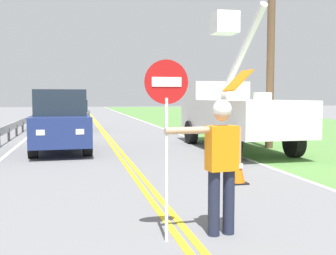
% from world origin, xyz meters
% --- Properties ---
extents(grass_verge_right, '(16.00, 110.00, 0.01)m').
position_xyz_m(grass_verge_right, '(11.60, 20.00, 0.00)').
color(grass_verge_right, '#517F3D').
rests_on(grass_verge_right, ground).
extents(centerline_yellow_left, '(0.11, 110.00, 0.01)m').
position_xyz_m(centerline_yellow_left, '(-0.09, 20.00, 0.01)').
color(centerline_yellow_left, yellow).
rests_on(centerline_yellow_left, ground).
extents(centerline_yellow_right, '(0.11, 110.00, 0.01)m').
position_xyz_m(centerline_yellow_right, '(0.09, 20.00, 0.01)').
color(centerline_yellow_right, yellow).
rests_on(centerline_yellow_right, ground).
extents(edge_line_right, '(0.12, 110.00, 0.01)m').
position_xyz_m(edge_line_right, '(3.60, 20.00, 0.01)').
color(edge_line_right, silver).
rests_on(edge_line_right, ground).
extents(edge_line_left, '(0.12, 110.00, 0.01)m').
position_xyz_m(edge_line_left, '(-3.60, 20.00, 0.01)').
color(edge_line_left, silver).
rests_on(edge_line_left, ground).
extents(flagger_worker, '(1.08, 0.28, 1.83)m').
position_xyz_m(flagger_worker, '(0.50, 4.90, 1.05)').
color(flagger_worker, '#1E2338').
rests_on(flagger_worker, ground).
extents(stop_sign_paddle, '(0.56, 0.04, 2.33)m').
position_xyz_m(stop_sign_paddle, '(-0.26, 4.82, 1.71)').
color(stop_sign_paddle, silver).
rests_on(stop_sign_paddle, ground).
extents(utility_bucket_truck, '(2.67, 6.83, 5.04)m').
position_xyz_m(utility_bucket_truck, '(4.13, 13.73, 1.40)').
color(utility_bucket_truck, white).
rests_on(utility_bucket_truck, ground).
extents(oncoming_suv_nearest, '(2.06, 4.67, 2.10)m').
position_xyz_m(oncoming_suv_nearest, '(-1.93, 14.20, 1.06)').
color(oncoming_suv_nearest, navy).
rests_on(oncoming_suv_nearest, ground).
extents(oncoming_sedan_second, '(2.05, 4.17, 1.70)m').
position_xyz_m(oncoming_sedan_second, '(-1.58, 23.14, 0.83)').
color(oncoming_sedan_second, '#4C5156').
rests_on(oncoming_sedan_second, ground).
extents(utility_pole_near, '(1.80, 0.28, 8.89)m').
position_xyz_m(utility_pole_near, '(5.49, 13.46, 4.63)').
color(utility_pole_near, brown).
rests_on(utility_pole_near, ground).
extents(traffic_cone_lead, '(0.40, 0.40, 0.70)m').
position_xyz_m(traffic_cone_lead, '(1.99, 7.94, 0.34)').
color(traffic_cone_lead, orange).
rests_on(traffic_cone_lead, ground).
extents(guardrail_left_shoulder, '(0.10, 32.00, 0.71)m').
position_xyz_m(guardrail_left_shoulder, '(-4.20, 16.91, 0.52)').
color(guardrail_left_shoulder, '#9EA0A3').
rests_on(guardrail_left_shoulder, ground).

